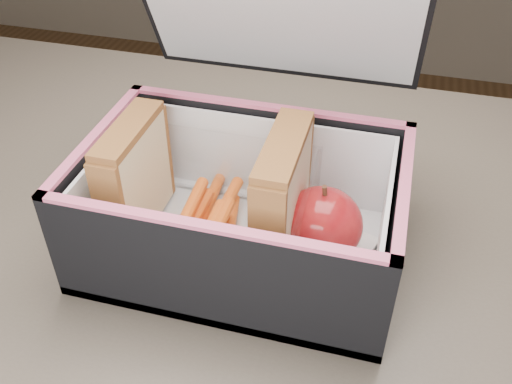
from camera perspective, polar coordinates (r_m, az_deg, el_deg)
kitchen_table at (r=0.57m, az=3.88°, el=-15.59°), size 1.20×0.80×0.75m
lunch_bag at (r=0.50m, az=-1.28°, el=-0.70°), size 0.27×0.26×0.26m
plastic_tub at (r=0.51m, az=-4.86°, el=-1.36°), size 0.18×0.13×0.07m
sandwich_left at (r=0.52m, az=-12.00°, el=1.49°), size 0.03×0.10×0.11m
sandwich_right at (r=0.48m, az=2.62°, el=-0.64°), size 0.03×0.10×0.11m
carrot_sticks at (r=0.51m, az=-5.11°, el=-3.58°), size 0.06×0.16×0.03m
paper_napkin at (r=0.51m, az=6.67°, el=-5.85°), size 0.10×0.10×0.01m
red_apple at (r=0.48m, az=6.57°, el=-3.27°), size 0.09×0.09×0.07m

